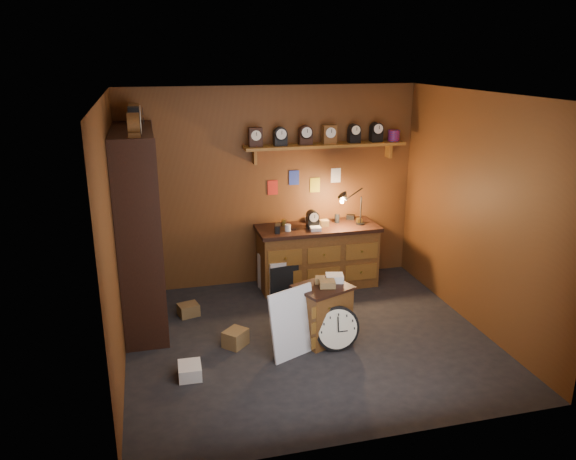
% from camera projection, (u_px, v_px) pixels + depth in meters
% --- Properties ---
extents(floor, '(4.00, 4.00, 0.00)m').
position_uv_depth(floor, '(308.00, 339.00, 6.36)').
color(floor, black).
rests_on(floor, ground).
extents(room_shell, '(4.02, 3.62, 2.71)m').
position_uv_depth(room_shell, '(311.00, 189.00, 5.95)').
color(room_shell, brown).
rests_on(room_shell, ground).
extents(shelving_unit, '(0.47, 1.60, 2.58)m').
position_uv_depth(shelving_unit, '(136.00, 220.00, 6.46)').
color(shelving_unit, black).
rests_on(shelving_unit, ground).
extents(workbench, '(1.66, 0.66, 1.36)m').
position_uv_depth(workbench, '(317.00, 253.00, 7.71)').
color(workbench, brown).
rests_on(workbench, ground).
extents(low_cabinet, '(0.71, 0.66, 0.74)m').
position_uv_depth(low_cabinet, '(322.00, 310.00, 6.25)').
color(low_cabinet, brown).
rests_on(low_cabinet, ground).
extents(big_round_clock, '(0.50, 0.16, 0.50)m').
position_uv_depth(big_round_clock, '(337.00, 329.00, 6.07)').
color(big_round_clock, black).
rests_on(big_round_clock, ground).
extents(white_panel, '(0.58, 0.37, 0.75)m').
position_uv_depth(white_panel, '(293.00, 354.00, 6.05)').
color(white_panel, silver).
rests_on(white_panel, ground).
extents(mini_fridge, '(0.55, 0.56, 0.49)m').
position_uv_depth(mini_fridge, '(280.00, 274.00, 7.57)').
color(mini_fridge, silver).
rests_on(mini_fridge, ground).
extents(floor_box_a, '(0.28, 0.26, 0.15)m').
position_uv_depth(floor_box_a, '(188.00, 310.00, 6.91)').
color(floor_box_a, brown).
rests_on(floor_box_a, ground).
extents(floor_box_b, '(0.23, 0.28, 0.14)m').
position_uv_depth(floor_box_b, '(190.00, 371.00, 5.60)').
color(floor_box_b, white).
rests_on(floor_box_b, ground).
extents(floor_box_c, '(0.32, 0.32, 0.19)m').
position_uv_depth(floor_box_c, '(235.00, 338.00, 6.18)').
color(floor_box_c, brown).
rests_on(floor_box_c, ground).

